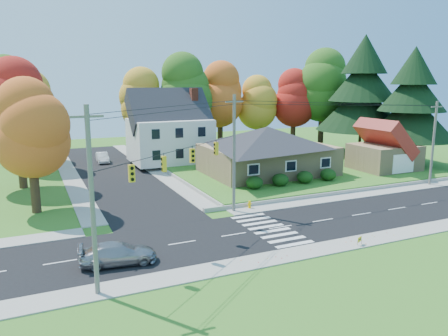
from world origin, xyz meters
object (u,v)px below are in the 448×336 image
at_px(white_car, 102,157).
at_px(fire_hydrant, 250,205).
at_px(ranch_house, 267,149).
at_px(silver_sedan, 118,253).

distance_m(white_car, fire_hydrant, 29.04).
height_order(white_car, fire_hydrant, white_car).
xyz_separation_m(ranch_house, silver_sedan, (-20.73, -17.75, -2.57)).
xyz_separation_m(silver_sedan, white_car, (4.68, 35.00, -0.00)).
distance_m(ranch_house, silver_sedan, 27.41).
bearing_deg(silver_sedan, ranch_house, -41.68).
distance_m(ranch_house, fire_hydrant, 13.52).
xyz_separation_m(white_car, fire_hydrant, (8.19, -27.86, -0.34)).
distance_m(silver_sedan, white_car, 35.31).
height_order(ranch_house, white_car, ranch_house).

